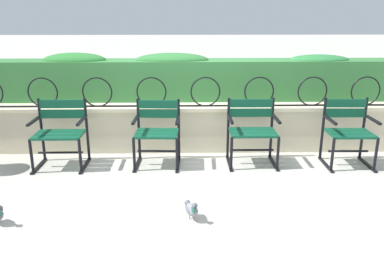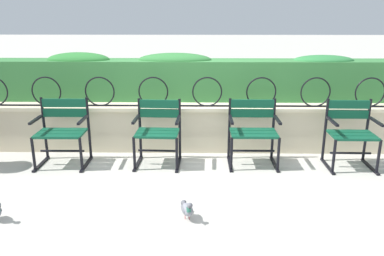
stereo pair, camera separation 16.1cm
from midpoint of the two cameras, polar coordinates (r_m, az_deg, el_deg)
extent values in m
plane|color=#BCB7AD|center=(4.92, 0.93, -6.42)|extent=(60.00, 60.00, 0.00)
cube|color=beige|center=(5.60, 0.95, -0.17)|extent=(7.06, 0.35, 0.61)
cube|color=beige|center=(5.51, 0.96, 3.11)|extent=(7.06, 0.41, 0.05)
cylinder|color=black|center=(5.43, 0.96, 3.31)|extent=(6.53, 0.02, 0.02)
torus|color=black|center=(5.76, -19.93, 5.10)|extent=(0.42, 0.02, 0.42)
torus|color=black|center=(5.54, -12.64, 5.27)|extent=(0.42, 0.02, 0.42)
torus|color=black|center=(5.42, -4.87, 5.35)|extent=(0.42, 0.02, 0.42)
torus|color=black|center=(5.39, 3.11, 5.34)|extent=(0.42, 0.02, 0.42)
torus|color=black|center=(5.47, 11.01, 5.22)|extent=(0.42, 0.02, 0.42)
torus|color=black|center=(5.65, 18.53, 5.02)|extent=(0.42, 0.02, 0.42)
torus|color=black|center=(5.92, 25.48, 4.76)|extent=(0.42, 0.02, 0.42)
cube|color=#387A3D|center=(5.86, 0.98, 7.13)|extent=(6.92, 0.49, 0.59)
ellipsoid|color=#307B35|center=(6.06, -15.66, 9.66)|extent=(0.93, 0.44, 0.22)
ellipsoid|color=#307136|center=(5.82, -1.75, 9.99)|extent=(1.09, 0.44, 0.21)
ellipsoid|color=#307B3E|center=(6.13, 19.55, 9.39)|extent=(0.89, 0.44, 0.15)
cube|color=#0F4C33|center=(5.09, -18.45, -1.21)|extent=(0.60, 0.13, 0.03)
cube|color=#0F4C33|center=(5.22, -17.98, -0.75)|extent=(0.60, 0.13, 0.03)
cube|color=#0F4C33|center=(5.34, -17.53, -0.30)|extent=(0.60, 0.13, 0.03)
cube|color=#0F4C33|center=(5.35, -17.52, 3.54)|extent=(0.60, 0.03, 0.11)
cube|color=#0F4C33|center=(5.38, -17.39, 2.15)|extent=(0.60, 0.03, 0.11)
cylinder|color=black|center=(5.35, -14.14, -0.10)|extent=(0.04, 0.04, 0.86)
cylinder|color=black|center=(5.03, -15.17, -3.81)|extent=(0.04, 0.04, 0.44)
cube|color=black|center=(5.27, -14.46, -5.21)|extent=(0.04, 0.52, 0.02)
cube|color=black|center=(5.08, -14.95, 1.17)|extent=(0.04, 0.40, 0.03)
cylinder|color=black|center=(5.54, -20.14, -0.08)|extent=(0.04, 0.04, 0.86)
cylinder|color=black|center=(5.22, -21.52, -3.65)|extent=(0.04, 0.04, 0.44)
cube|color=black|center=(5.46, -20.57, -5.01)|extent=(0.04, 0.52, 0.02)
cube|color=black|center=(5.27, -21.24, 1.15)|extent=(0.04, 0.40, 0.03)
cylinder|color=black|center=(5.29, -17.74, -3.25)|extent=(0.57, 0.03, 0.03)
cube|color=#0F4C33|center=(4.86, -4.44, -1.23)|extent=(0.54, 0.15, 0.03)
cube|color=#0F4C33|center=(4.98, -4.23, -0.75)|extent=(0.54, 0.15, 0.03)
cube|color=#0F4C33|center=(5.11, -4.03, -0.29)|extent=(0.54, 0.15, 0.03)
cube|color=#0F4C33|center=(5.13, -3.96, 3.56)|extent=(0.54, 0.05, 0.11)
cube|color=#0F4C33|center=(5.16, -3.93, 2.17)|extent=(0.54, 0.05, 0.11)
cylinder|color=black|center=(5.19, -0.93, -0.22)|extent=(0.04, 0.04, 0.84)
cylinder|color=black|center=(4.85, -1.30, -3.96)|extent=(0.04, 0.04, 0.44)
cube|color=black|center=(5.10, -1.11, -5.39)|extent=(0.06, 0.52, 0.02)
cube|color=black|center=(4.91, -1.15, 1.20)|extent=(0.05, 0.40, 0.03)
cylinder|color=black|center=(5.26, -6.80, -0.11)|extent=(0.04, 0.04, 0.84)
cylinder|color=black|center=(4.92, -7.58, -3.80)|extent=(0.04, 0.04, 0.44)
cube|color=black|center=(5.17, -7.10, -5.22)|extent=(0.06, 0.52, 0.02)
cube|color=black|center=(4.98, -7.35, 1.29)|extent=(0.05, 0.40, 0.03)
cylinder|color=black|center=(5.06, -4.17, -3.36)|extent=(0.51, 0.05, 0.03)
cube|color=#0F4C33|center=(4.91, 10.22, -1.23)|extent=(0.59, 0.13, 0.03)
cube|color=#0F4C33|center=(5.04, 9.98, -0.75)|extent=(0.59, 0.13, 0.03)
cube|color=#0F4C33|center=(5.17, 9.76, -0.30)|extent=(0.59, 0.13, 0.03)
cube|color=#0F4C33|center=(5.19, 9.78, 3.55)|extent=(0.59, 0.03, 0.11)
cube|color=#0F4C33|center=(5.22, 9.71, 2.16)|extent=(0.59, 0.03, 0.11)
cylinder|color=black|center=(5.33, 12.73, -0.16)|extent=(0.04, 0.04, 0.84)
cylinder|color=black|center=(4.99, 13.53, -3.83)|extent=(0.04, 0.04, 0.44)
cube|color=black|center=(5.24, 12.95, -5.23)|extent=(0.04, 0.52, 0.02)
cube|color=black|center=(5.05, 13.40, 1.19)|extent=(0.04, 0.40, 0.03)
cylinder|color=black|center=(5.24, 6.40, -0.13)|extent=(0.04, 0.04, 0.84)
cylinder|color=black|center=(4.90, 6.77, -3.86)|extent=(0.04, 0.04, 0.44)
cube|color=black|center=(5.15, 6.49, -5.29)|extent=(0.04, 0.52, 0.02)
cube|color=black|center=(4.95, 6.72, 1.25)|extent=(0.04, 0.40, 0.03)
cylinder|color=black|center=(5.12, 9.85, -3.34)|extent=(0.56, 0.03, 0.03)
cube|color=#0F4C33|center=(5.20, 23.95, -1.44)|extent=(0.55, 0.13, 0.03)
cube|color=#0F4C33|center=(5.32, 23.41, -0.98)|extent=(0.55, 0.13, 0.03)
cube|color=#0F4C33|center=(5.44, 22.91, -0.55)|extent=(0.55, 0.13, 0.03)
cube|color=#0F4C33|center=(5.45, 22.93, 3.21)|extent=(0.55, 0.04, 0.11)
cube|color=#0F4C33|center=(5.48, 22.78, 1.86)|extent=(0.55, 0.04, 0.11)
cylinder|color=black|center=(5.64, 25.11, -0.36)|extent=(0.04, 0.04, 0.86)
cylinder|color=black|center=(5.33, 26.59, -3.86)|extent=(0.04, 0.04, 0.44)
cube|color=black|center=(5.56, 25.52, -5.19)|extent=(0.05, 0.52, 0.02)
cube|color=black|center=(5.38, 26.33, 0.84)|extent=(0.04, 0.40, 0.03)
cylinder|color=black|center=(5.45, 19.84, -0.32)|extent=(0.04, 0.04, 0.86)
cylinder|color=black|center=(5.13, 21.05, -3.97)|extent=(0.04, 0.04, 0.44)
cube|color=black|center=(5.37, 20.17, -5.33)|extent=(0.05, 0.52, 0.02)
cube|color=black|center=(5.18, 20.84, 0.92)|extent=(0.04, 0.40, 0.03)
cylinder|color=black|center=(5.40, 23.12, -3.43)|extent=(0.52, 0.03, 0.03)
ellipsoid|color=gray|center=(3.81, 0.51, -11.94)|extent=(0.15, 0.21, 0.11)
cylinder|color=#2D6B56|center=(3.74, 0.77, -11.94)|extent=(0.06, 0.07, 0.06)
sphere|color=slate|center=(3.69, 0.87, -11.37)|extent=(0.06, 0.06, 0.06)
cone|color=black|center=(3.67, 1.01, -11.67)|extent=(0.02, 0.02, 0.01)
cone|color=#595960|center=(3.91, 0.08, -11.22)|extent=(0.08, 0.09, 0.06)
ellipsoid|color=slate|center=(3.83, 1.10, -11.73)|extent=(0.06, 0.14, 0.07)
ellipsoid|color=slate|center=(3.81, -0.16, -11.88)|extent=(0.06, 0.14, 0.07)
cylinder|color=#C6515B|center=(3.85, 0.81, -13.03)|extent=(0.01, 0.01, 0.05)
cylinder|color=#C6515B|center=(3.86, 0.20, -12.95)|extent=(0.01, 0.01, 0.05)
cone|color=black|center=(4.07, -25.47, -10.42)|extent=(0.03, 0.02, 0.01)
camera|label=1|loc=(0.08, -89.04, 0.29)|focal=36.17mm
camera|label=2|loc=(0.08, 90.96, -0.29)|focal=36.17mm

